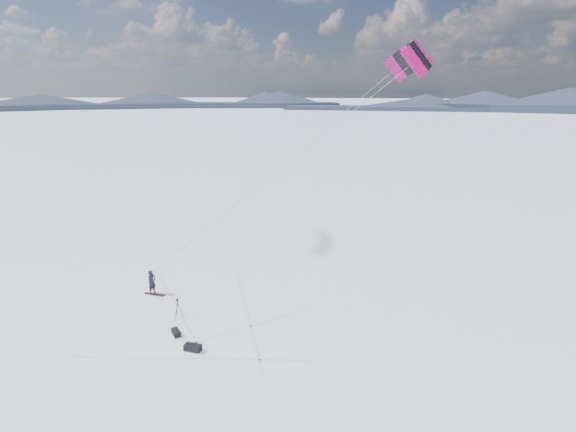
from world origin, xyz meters
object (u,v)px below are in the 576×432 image
at_px(snowkiter, 153,294).
at_px(gear_bag_a, 193,347).
at_px(gear_bag_b, 176,332).
at_px(snowboard, 154,294).
at_px(tripod, 178,306).

relative_size(snowkiter, gear_bag_a, 1.82).
height_order(snowkiter, gear_bag_a, snowkiter).
xyz_separation_m(snowkiter, gear_bag_b, (4.14, -3.41, 0.14)).
bearing_deg(gear_bag_a, snowboard, 137.97).
relative_size(snowkiter, gear_bag_b, 2.07).
bearing_deg(gear_bag_b, snowkiter, 179.27).
height_order(tripod, gear_bag_a, tripod).
distance_m(gear_bag_a, gear_bag_b, 1.84).
relative_size(tripod, gear_bag_a, 1.33).
bearing_deg(snowkiter, gear_bag_b, -121.50).
bearing_deg(snowkiter, gear_bag_a, -118.76).
bearing_deg(gear_bag_b, snowboard, 178.75).
distance_m(snowboard, tripod, 3.65).
bearing_deg(snowkiter, snowboard, -106.18).
relative_size(gear_bag_a, gear_bag_b, 1.14).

